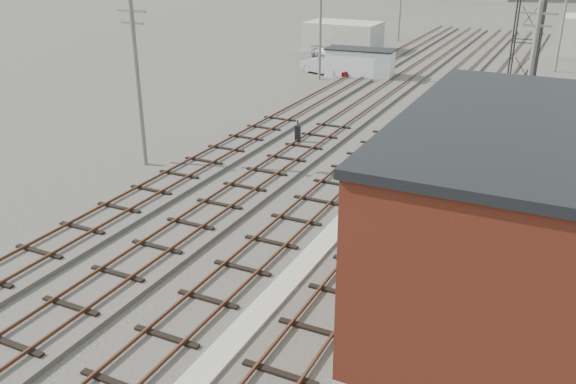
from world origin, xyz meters
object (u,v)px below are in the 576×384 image
Objects in this scene: site_trailer at (360,63)px; car_red at (337,69)px; car_silver at (322,66)px; car_grey at (330,54)px; signal_mast at (340,294)px; switch_stand at (298,134)px.

car_red is at bearing -178.77° from site_trailer.
car_red is 0.88× the size of car_silver.
signal_mast is at bearing -131.32° from car_grey.
signal_mast is 42.43m from car_silver.
car_grey is (-3.44, 6.56, 0.02)m from car_red.
car_grey is at bearing 112.55° from signal_mast.
signal_mast is at bearing -76.21° from site_trailer.
signal_mast reaches higher than switch_stand.
site_trailer is (-13.25, 38.93, -1.06)m from signal_mast.
car_red is (-5.38, 20.21, -0.04)m from switch_stand.
signal_mast is 41.67m from car_red.
signal_mast is at bearing -136.80° from car_red.
car_grey is (-1.85, 6.40, -0.04)m from car_silver.
switch_stand is 20.71m from site_trailer.
switch_stand reaches higher than car_silver.
switch_stand is 21.53m from car_silver.
car_red is at bearing -126.22° from car_grey.
car_silver is (-3.69, -0.07, -0.60)m from site_trailer.
car_grey is at bearing 93.19° from switch_stand.
car_silver is 6.66m from car_grey.
signal_mast is at bearing -76.70° from switch_stand.
switch_stand is at bearing -135.64° from car_grey.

